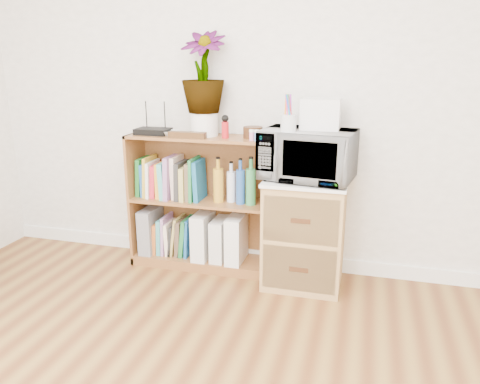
% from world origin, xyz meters
% --- Properties ---
extents(skirting_board, '(4.00, 0.02, 0.10)m').
position_xyz_m(skirting_board, '(0.00, 2.24, 0.05)').
color(skirting_board, white).
rests_on(skirting_board, ground).
extents(bookshelf, '(1.00, 0.30, 0.95)m').
position_xyz_m(bookshelf, '(-0.35, 2.10, 0.47)').
color(bookshelf, brown).
rests_on(bookshelf, ground).
extents(wicker_unit, '(0.50, 0.45, 0.70)m').
position_xyz_m(wicker_unit, '(0.40, 2.02, 0.35)').
color(wicker_unit, '#9E7542').
rests_on(wicker_unit, ground).
extents(microwave, '(0.61, 0.46, 0.31)m').
position_xyz_m(microwave, '(0.40, 2.02, 0.88)').
color(microwave, silver).
rests_on(microwave, wicker_unit).
extents(pen_cup, '(0.09, 0.09, 0.10)m').
position_xyz_m(pen_cup, '(0.29, 1.92, 1.08)').
color(pen_cup, silver).
rests_on(pen_cup, microwave).
extents(small_appliance, '(0.24, 0.20, 0.19)m').
position_xyz_m(small_appliance, '(0.46, 2.07, 1.13)').
color(small_appliance, silver).
rests_on(small_appliance, microwave).
extents(router, '(0.23, 0.16, 0.04)m').
position_xyz_m(router, '(-0.68, 2.08, 0.97)').
color(router, black).
rests_on(router, bookshelf).
extents(white_bowl, '(0.13, 0.13, 0.03)m').
position_xyz_m(white_bowl, '(-0.56, 2.07, 0.97)').
color(white_bowl, silver).
rests_on(white_bowl, bookshelf).
extents(plant_pot, '(0.18, 0.18, 0.16)m').
position_xyz_m(plant_pot, '(-0.32, 2.12, 1.03)').
color(plant_pot, white).
rests_on(plant_pot, bookshelf).
extents(potted_plant, '(0.30, 0.30, 0.53)m').
position_xyz_m(potted_plant, '(-0.32, 2.12, 1.37)').
color(potted_plant, '#347E32').
rests_on(potted_plant, plant_pot).
extents(trinket_box, '(0.25, 0.06, 0.04)m').
position_xyz_m(trinket_box, '(-0.40, 2.00, 0.97)').
color(trinket_box, '#39240F').
rests_on(trinket_box, bookshelf).
extents(kokeshi_doll, '(0.05, 0.05, 0.11)m').
position_xyz_m(kokeshi_doll, '(-0.15, 2.06, 1.00)').
color(kokeshi_doll, '#B3161C').
rests_on(kokeshi_doll, bookshelf).
extents(wooden_bowl, '(0.13, 0.13, 0.07)m').
position_xyz_m(wooden_bowl, '(0.02, 2.11, 0.99)').
color(wooden_bowl, '#361B0E').
rests_on(wooden_bowl, bookshelf).
extents(paint_jars, '(0.11, 0.04, 0.06)m').
position_xyz_m(paint_jars, '(0.07, 2.01, 0.98)').
color(paint_jars, pink).
rests_on(paint_jars, bookshelf).
extents(file_box, '(0.10, 0.26, 0.33)m').
position_xyz_m(file_box, '(-0.75, 2.10, 0.23)').
color(file_box, slate).
rests_on(file_box, bookshelf).
extents(magazine_holder_left, '(0.10, 0.26, 0.33)m').
position_xyz_m(magazine_holder_left, '(-0.33, 2.09, 0.24)').
color(magazine_holder_left, silver).
rests_on(magazine_holder_left, bookshelf).
extents(magazine_holder_mid, '(0.09, 0.24, 0.30)m').
position_xyz_m(magazine_holder_mid, '(-0.21, 2.09, 0.22)').
color(magazine_holder_mid, silver).
rests_on(magazine_holder_mid, bookshelf).
extents(magazine_holder_right, '(0.11, 0.27, 0.33)m').
position_xyz_m(magazine_holder_right, '(-0.08, 2.09, 0.24)').
color(magazine_holder_right, white).
rests_on(magazine_holder_right, bookshelf).
extents(cookbooks, '(0.48, 0.20, 0.30)m').
position_xyz_m(cookbooks, '(-0.57, 2.10, 0.63)').
color(cookbooks, '#1B6525').
rests_on(cookbooks, bookshelf).
extents(liquor_bottles, '(0.30, 0.07, 0.32)m').
position_xyz_m(liquor_bottles, '(-0.09, 2.10, 0.65)').
color(liquor_bottles, gold).
rests_on(liquor_bottles, bookshelf).
extents(lower_books, '(0.29, 0.19, 0.29)m').
position_xyz_m(lower_books, '(-0.56, 2.10, 0.20)').
color(lower_books, '#C05C21').
rests_on(lower_books, bookshelf).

